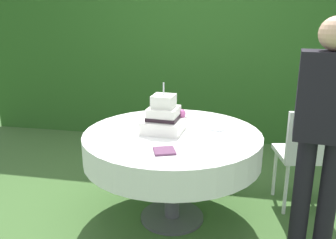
% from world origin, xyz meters
% --- Properties ---
extents(ground_plane, '(20.00, 20.00, 0.00)m').
position_xyz_m(ground_plane, '(0.00, 0.00, 0.00)').
color(ground_plane, '#3D602D').
extents(foliage_hedge, '(5.80, 0.56, 2.61)m').
position_xyz_m(foliage_hedge, '(0.00, 2.17, 1.30)').
color(foliage_hedge, '#28561E').
rests_on(foliage_hedge, ground_plane).
extents(cake_table, '(1.36, 1.36, 0.74)m').
position_xyz_m(cake_table, '(0.00, 0.00, 0.63)').
color(cake_table, '#4C4C51').
rests_on(cake_table, ground_plane).
extents(wedding_cake, '(0.32, 0.32, 0.38)m').
position_xyz_m(wedding_cake, '(-0.07, 0.02, 0.84)').
color(wedding_cake, white).
rests_on(wedding_cake, cake_table).
extents(serving_plate_near, '(0.14, 0.14, 0.01)m').
position_xyz_m(serving_plate_near, '(0.33, 0.16, 0.74)').
color(serving_plate_near, white).
rests_on(serving_plate_near, cake_table).
extents(serving_plate_far, '(0.11, 0.11, 0.01)m').
position_xyz_m(serving_plate_far, '(-0.12, 0.52, 0.74)').
color(serving_plate_far, white).
rests_on(serving_plate_far, cake_table).
extents(napkin_stack, '(0.18, 0.18, 0.01)m').
position_xyz_m(napkin_stack, '(0.02, -0.39, 0.74)').
color(napkin_stack, '#603856').
rests_on(napkin_stack, cake_table).
extents(garden_chair, '(0.47, 0.47, 0.89)m').
position_xyz_m(garden_chair, '(1.04, 0.35, 0.54)').
color(garden_chair, white).
rests_on(garden_chair, ground_plane).
extents(standing_person, '(0.38, 0.25, 1.60)m').
position_xyz_m(standing_person, '(1.01, -0.27, 0.93)').
color(standing_person, black).
rests_on(standing_person, ground_plane).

